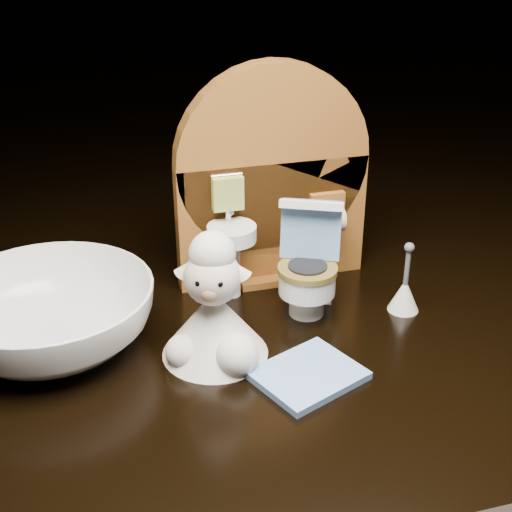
{
  "coord_description": "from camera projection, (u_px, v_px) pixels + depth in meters",
  "views": [
    {
      "loc": [
        -0.13,
        -0.36,
        0.24
      ],
      "look_at": [
        -0.03,
        0.01,
        0.05
      ],
      "focal_mm": 50.0,
      "sensor_mm": 36.0,
      "label": 1
    }
  ],
  "objects": [
    {
      "name": "backdrop_panel",
      "position": [
        271.0,
        189.0,
        0.47
      ],
      "size": [
        0.13,
        0.05,
        0.15
      ],
      "color": "#965620",
      "rests_on": "ground"
    },
    {
      "name": "toy_toilet",
      "position": [
        309.0,
        271.0,
        0.45
      ],
      "size": [
        0.05,
        0.05,
        0.07
      ],
      "rotation": [
        0.0,
        0.0,
        -0.43
      ],
      "color": "white",
      "rests_on": "ground"
    },
    {
      "name": "bath_mat",
      "position": [
        308.0,
        375.0,
        0.4
      ],
      "size": [
        0.07,
        0.06,
        0.0
      ],
      "primitive_type": "cube",
      "rotation": [
        0.0,
        0.0,
        0.39
      ],
      "color": "#6B93C9",
      "rests_on": "ground"
    },
    {
      "name": "toilet_brush",
      "position": [
        404.0,
        293.0,
        0.46
      ],
      "size": [
        0.02,
        0.02,
        0.05
      ],
      "color": "white",
      "rests_on": "ground"
    },
    {
      "name": "plush_lamb",
      "position": [
        214.0,
        314.0,
        0.41
      ],
      "size": [
        0.06,
        0.06,
        0.08
      ],
      "rotation": [
        0.0,
        0.0,
        -0.34
      ],
      "color": "silver",
      "rests_on": "ground"
    },
    {
      "name": "ceramic_bowl",
      "position": [
        50.0,
        317.0,
        0.42
      ],
      "size": [
        0.15,
        0.15,
        0.04
      ],
      "primitive_type": "imported",
      "rotation": [
        0.0,
        0.0,
        0.3
      ],
      "color": "white",
      "rests_on": "ground"
    }
  ]
}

